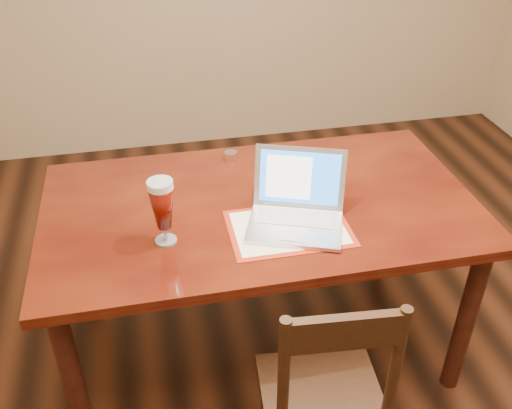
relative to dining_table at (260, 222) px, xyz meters
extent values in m
plane|color=black|center=(0.26, -0.29, -0.74)|extent=(5.00, 5.00, 0.00)
cube|color=#551C0B|center=(0.00, 0.01, 0.07)|extent=(1.79, 1.01, 0.04)
cylinder|color=#34170D|center=(-0.80, -0.40, -0.35)|extent=(0.08, 0.08, 0.79)
cylinder|color=#34170D|center=(0.81, -0.41, -0.35)|extent=(0.08, 0.08, 0.79)
cylinder|color=#34170D|center=(-0.80, 0.42, -0.35)|extent=(0.08, 0.08, 0.79)
cylinder|color=#34170D|center=(0.81, 0.42, -0.35)|extent=(0.08, 0.08, 0.79)
cube|color=#A3230F|center=(0.07, -0.19, 0.10)|extent=(0.47, 0.34, 0.00)
cube|color=white|center=(0.07, -0.19, 0.10)|extent=(0.43, 0.29, 0.00)
cube|color=silver|center=(0.09, -0.20, 0.11)|extent=(0.42, 0.36, 0.02)
cube|color=silver|center=(0.11, -0.16, 0.12)|extent=(0.32, 0.21, 0.00)
cube|color=silver|center=(0.07, -0.27, 0.12)|extent=(0.11, 0.09, 0.00)
cube|color=silver|center=(0.15, -0.06, 0.24)|extent=(0.36, 0.19, 0.24)
cube|color=blue|center=(0.15, -0.06, 0.24)|extent=(0.32, 0.16, 0.20)
cube|color=white|center=(0.11, -0.05, 0.24)|extent=(0.18, 0.11, 0.17)
cylinder|color=silver|center=(-0.40, -0.18, 0.10)|extent=(0.08, 0.08, 0.01)
cylinder|color=silver|center=(-0.40, -0.18, 0.13)|extent=(0.01, 0.01, 0.06)
cylinder|color=silver|center=(-0.40, -0.18, 0.34)|extent=(0.09, 0.09, 0.02)
cylinder|color=silver|center=(-0.40, -0.18, 0.36)|extent=(0.09, 0.09, 0.01)
cylinder|color=white|center=(-0.05, 0.39, 0.11)|extent=(0.06, 0.06, 0.04)
cylinder|color=white|center=(0.11, 0.37, 0.11)|extent=(0.06, 0.06, 0.04)
cube|color=black|center=(0.08, -0.68, -0.30)|extent=(0.46, 0.44, 0.04)
cylinder|color=black|center=(-0.08, -0.50, -0.53)|extent=(0.04, 0.04, 0.42)
cylinder|color=black|center=(0.27, -0.53, -0.53)|extent=(0.04, 0.04, 0.42)
cylinder|color=black|center=(-0.11, -0.83, -0.01)|extent=(0.04, 0.04, 0.55)
cylinder|color=black|center=(0.24, -0.86, -0.01)|extent=(0.04, 0.04, 0.55)
cube|color=black|center=(0.06, -0.85, 0.20)|extent=(0.35, 0.06, 0.12)
camera|label=1|loc=(-0.42, -1.91, 1.41)|focal=40.00mm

